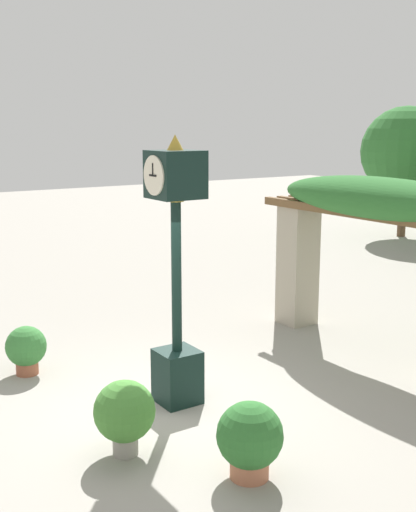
% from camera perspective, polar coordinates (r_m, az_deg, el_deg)
% --- Properties ---
extents(ground_plane, '(60.00, 60.00, 0.00)m').
position_cam_1_polar(ground_plane, '(8.89, -3.95, -13.24)').
color(ground_plane, gray).
extents(pedestal_clock, '(0.61, 0.66, 3.61)m').
position_cam_1_polar(pedestal_clock, '(8.46, -2.83, -1.26)').
color(pedestal_clock, black).
rests_on(pedestal_clock, ground).
extents(pergola, '(4.97, 1.19, 2.92)m').
position_cam_1_polar(pergola, '(10.74, 14.81, 2.68)').
color(pergola, '#A89E89').
rests_on(pergola, ground).
extents(potted_plant_near_left, '(0.62, 0.62, 0.75)m').
position_cam_1_polar(potted_plant_near_left, '(10.20, -15.86, -7.89)').
color(potted_plant_near_left, '#9E563D').
rests_on(potted_plant_near_left, ground).
extents(potted_plant_near_right, '(0.73, 0.73, 0.85)m').
position_cam_1_polar(potted_plant_near_right, '(7.11, 3.74, -15.86)').
color(potted_plant_near_right, '#B26B4C').
rests_on(potted_plant_near_right, ground).
extents(potted_plant_far_left, '(0.71, 0.71, 0.89)m').
position_cam_1_polar(potted_plant_far_left, '(7.58, -7.43, -13.67)').
color(potted_plant_far_left, gray).
rests_on(potted_plant_far_left, ground).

